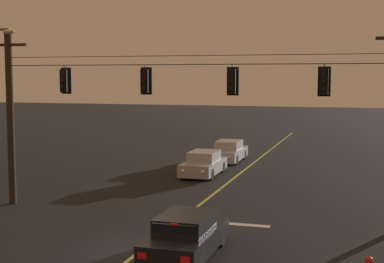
# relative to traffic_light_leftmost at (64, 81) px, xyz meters

# --- Properties ---
(ground_plane) EXTENTS (180.00, 180.00, 0.00)m
(ground_plane) POSITION_rel_traffic_light_leftmost_xyz_m (5.39, -4.95, -5.52)
(ground_plane) COLOR black
(lane_centre_stripe) EXTENTS (0.14, 60.00, 0.01)m
(lane_centre_stripe) POSITION_rel_traffic_light_leftmost_xyz_m (5.39, 6.02, -5.52)
(lane_centre_stripe) COLOR #D1C64C
(lane_centre_stripe) RESTS_ON ground
(stop_bar_paint) EXTENTS (3.40, 0.36, 0.01)m
(stop_bar_paint) POSITION_rel_traffic_light_leftmost_xyz_m (7.29, -0.58, -5.52)
(stop_bar_paint) COLOR silver
(stop_bar_paint) RESTS_ON ground
(signal_span_assembly) EXTENTS (18.05, 0.32, 7.58)m
(signal_span_assembly) POSITION_rel_traffic_light_leftmost_xyz_m (5.39, 0.02, -1.58)
(signal_span_assembly) COLOR #2D2116
(signal_span_assembly) RESTS_ON ground
(traffic_light_leftmost) EXTENTS (0.48, 0.41, 1.22)m
(traffic_light_leftmost) POSITION_rel_traffic_light_leftmost_xyz_m (0.00, 0.00, 0.00)
(traffic_light_leftmost) COLOR black
(traffic_light_left_inner) EXTENTS (0.48, 0.41, 1.22)m
(traffic_light_left_inner) POSITION_rel_traffic_light_leftmost_xyz_m (3.69, 0.00, 0.00)
(traffic_light_left_inner) COLOR black
(traffic_light_centre) EXTENTS (0.48, 0.41, 1.22)m
(traffic_light_centre) POSITION_rel_traffic_light_leftmost_xyz_m (7.32, 0.00, 0.00)
(traffic_light_centre) COLOR black
(traffic_light_right_inner) EXTENTS (0.48, 0.41, 1.22)m
(traffic_light_right_inner) POSITION_rel_traffic_light_leftmost_xyz_m (10.83, 0.00, 0.00)
(traffic_light_right_inner) COLOR black
(car_waiting_near_lane) EXTENTS (1.80, 4.33, 1.39)m
(car_waiting_near_lane) POSITION_rel_traffic_light_leftmost_xyz_m (6.98, -4.90, -4.87)
(car_waiting_near_lane) COLOR black
(car_waiting_near_lane) RESTS_ON ground
(car_oncoming_lead) EXTENTS (1.80, 4.42, 1.39)m
(car_oncoming_lead) POSITION_rel_traffic_light_leftmost_xyz_m (3.48, 9.62, -4.88)
(car_oncoming_lead) COLOR #A5A5AD
(car_oncoming_lead) RESTS_ON ground
(car_oncoming_trailing) EXTENTS (1.80, 4.42, 1.39)m
(car_oncoming_trailing) POSITION_rel_traffic_light_leftmost_xyz_m (3.63, 15.31, -4.88)
(car_oncoming_trailing) COLOR #A5A5AD
(car_oncoming_trailing) RESTS_ON ground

